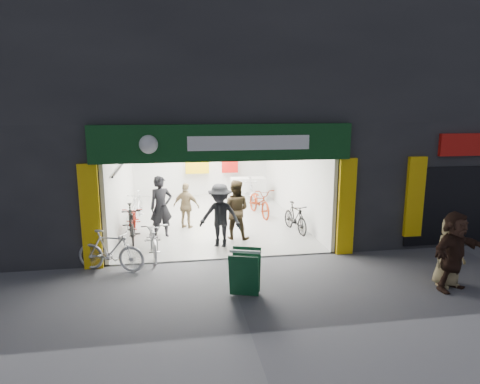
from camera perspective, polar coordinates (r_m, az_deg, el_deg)
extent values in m
plane|color=#56565B|center=(11.27, -2.08, -9.00)|extent=(60.00, 60.00, 0.00)
cube|color=#232326|center=(15.72, -0.84, 18.18)|extent=(16.00, 10.00, 4.50)
cube|color=#232326|center=(16.18, -24.24, 2.75)|extent=(5.00, 10.00, 3.50)
cube|color=#232326|center=(17.24, 15.92, 3.84)|extent=(6.00, 10.00, 3.50)
cube|color=#9E9E99|center=(15.05, -3.99, -3.58)|extent=(6.00, 8.00, 0.04)
cube|color=silver|center=(18.75, -5.22, 4.38)|extent=(6.00, 0.20, 3.20)
cube|color=silver|center=(14.75, -15.57, 1.99)|extent=(0.10, 8.00, 3.20)
cube|color=silver|center=(15.25, 7.04, 2.65)|extent=(0.10, 8.00, 3.20)
cube|color=white|center=(14.53, -4.17, 8.80)|extent=(6.00, 8.00, 0.10)
cube|color=black|center=(10.65, -2.28, 8.29)|extent=(6.00, 0.30, 0.30)
cube|color=#0C3417|center=(10.46, -2.12, 6.58)|extent=(6.40, 0.25, 0.90)
cube|color=white|center=(10.41, 1.28, 6.56)|extent=(3.00, 0.02, 0.35)
cube|color=#E6B30C|center=(10.92, -19.29, -3.20)|extent=(0.45, 0.12, 2.60)
cube|color=#E6B30C|center=(11.66, 13.98, -1.95)|extent=(0.45, 0.12, 2.60)
cube|color=#E6B30C|center=(12.51, 22.27, -0.63)|extent=(0.50, 0.12, 2.20)
cube|color=red|center=(13.22, 28.70, 5.58)|extent=(2.00, 0.12, 0.60)
cube|color=black|center=(13.32, 26.86, -1.63)|extent=(3.00, 0.06, 2.20)
cylinder|color=black|center=(14.07, -15.41, 3.61)|extent=(0.06, 5.00, 0.06)
cube|color=silver|center=(17.59, 1.08, 0.31)|extent=(1.40, 0.60, 1.00)
cube|color=white|center=(11.76, -2.93, 7.78)|extent=(1.30, 0.35, 0.04)
cube|color=white|center=(13.54, -3.78, 8.30)|extent=(1.30, 0.35, 0.04)
cube|color=white|center=(15.33, -4.44, 8.69)|extent=(1.30, 0.35, 0.04)
cube|color=white|center=(17.12, -4.96, 9.00)|extent=(1.30, 0.35, 0.04)
imported|color=#B7B6BB|center=(11.61, -11.46, -6.00)|extent=(0.86, 1.96, 1.00)
imported|color=black|center=(12.87, -14.31, -4.12)|extent=(0.77, 1.89, 1.10)
imported|color=maroon|center=(13.73, -13.99, -3.57)|extent=(0.63, 1.72, 0.90)
imported|color=silver|center=(15.21, -13.54, -1.80)|extent=(0.69, 1.75, 1.03)
imported|color=black|center=(13.53, 7.38, -3.42)|extent=(0.69, 1.62, 0.95)
imported|color=maroon|center=(15.36, 2.62, -1.31)|extent=(0.96, 2.06, 1.04)
imported|color=#B2B2B7|center=(17.04, 1.42, 0.07)|extent=(0.71, 1.85, 1.08)
imported|color=silver|center=(10.84, -16.87, -7.49)|extent=(1.77, 1.02, 1.03)
imported|color=black|center=(12.97, -10.47, -2.03)|extent=(0.80, 0.65, 1.89)
imported|color=#3B2E1B|center=(12.64, -0.66, -2.41)|extent=(1.05, 0.94, 1.80)
imported|color=black|center=(11.93, -2.67, -3.21)|extent=(1.34, 1.06, 1.82)
imported|color=#937C55|center=(13.80, -7.16, -1.90)|extent=(0.96, 0.72, 1.51)
imported|color=#8C7B51|center=(10.55, 26.13, -7.18)|extent=(0.84, 0.62, 1.58)
imported|color=#311E16|center=(10.34, 26.60, -7.06)|extent=(1.70, 1.10, 1.75)
cube|color=#104324|center=(8.97, 0.49, -11.15)|extent=(0.66, 0.41, 0.94)
cube|color=#104324|center=(9.33, 0.85, -10.20)|extent=(0.66, 0.41, 0.94)
cube|color=white|center=(8.99, 0.68, -7.97)|extent=(0.63, 0.25, 0.06)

